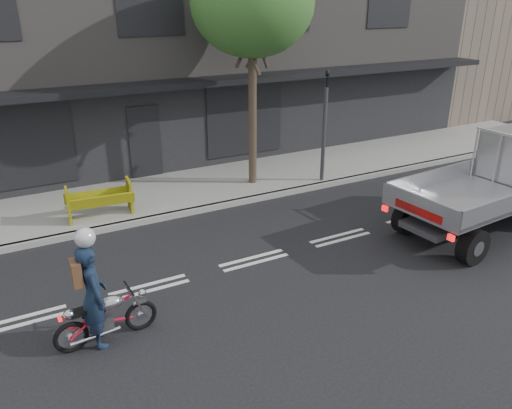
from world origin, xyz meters
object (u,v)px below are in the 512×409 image
(street_tree, at_px, (252,4))
(traffic_light_pole, at_px, (324,133))
(rider, at_px, (93,296))
(motorcycle, at_px, (106,316))
(construction_barrier, at_px, (102,202))

(street_tree, bearing_deg, traffic_light_pole, -23.03)
(traffic_light_pole, relative_size, rider, 1.90)
(street_tree, relative_size, motorcycle, 3.81)
(construction_barrier, bearing_deg, motorcycle, -101.76)
(rider, relative_size, construction_barrier, 1.10)
(street_tree, height_order, rider, street_tree)
(traffic_light_pole, height_order, construction_barrier, traffic_light_pole)
(rider, bearing_deg, traffic_light_pole, -62.46)
(street_tree, relative_size, construction_barrier, 4.04)
(street_tree, xyz_separation_m, traffic_light_pole, (2.00, -0.85, -3.63))
(street_tree, distance_m, motorcycle, 9.26)
(traffic_light_pole, bearing_deg, rider, -149.53)
(rider, height_order, construction_barrier, rider)
(traffic_light_pole, xyz_separation_m, construction_barrier, (-6.71, 0.18, -1.03))
(street_tree, xyz_separation_m, construction_barrier, (-4.71, -0.67, -4.66))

